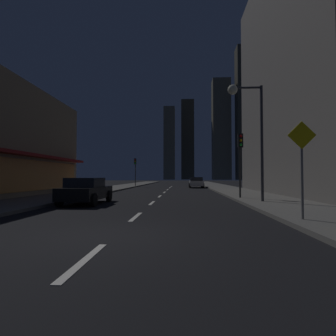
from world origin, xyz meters
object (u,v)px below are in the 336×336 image
at_px(car_parked_near, 86,191).
at_px(car_parked_far, 196,182).
at_px(fire_hydrant_far_left, 99,188).
at_px(traffic_light_near_right, 240,151).
at_px(street_lamp_right, 247,114).
at_px(pedestrian_crossing_sign, 302,161).
at_px(traffic_light_far_left, 135,166).

distance_m(car_parked_near, car_parked_far, 23.19).
distance_m(car_parked_far, fire_hydrant_far_left, 15.80).
distance_m(car_parked_far, traffic_light_near_right, 19.37).
bearing_deg(fire_hydrant_far_left, car_parked_far, 53.04).
relative_size(car_parked_near, fire_hydrant_far_left, 6.48).
height_order(car_parked_near, fire_hydrant_far_left, car_parked_near).
bearing_deg(street_lamp_right, pedestrian_crossing_sign, -88.01).
relative_size(car_parked_near, traffic_light_far_left, 1.01).
relative_size(traffic_light_near_right, traffic_light_far_left, 1.00).
height_order(fire_hydrant_far_left, traffic_light_far_left, traffic_light_far_left).
relative_size(car_parked_near, pedestrian_crossing_sign, 1.34).
distance_m(traffic_light_near_right, pedestrian_crossing_sign, 8.75).
bearing_deg(street_lamp_right, fire_hydrant_far_left, 141.89).
relative_size(street_lamp_right, pedestrian_crossing_sign, 2.09).
bearing_deg(traffic_light_near_right, car_parked_far, 95.67).
height_order(fire_hydrant_far_left, street_lamp_right, street_lamp_right).
distance_m(car_parked_near, street_lamp_right, 9.98).
height_order(car_parked_near, pedestrian_crossing_sign, pedestrian_crossing_sign).
bearing_deg(pedestrian_crossing_sign, traffic_light_far_left, 109.43).
relative_size(car_parked_far, street_lamp_right, 0.64).
xyz_separation_m(car_parked_near, pedestrian_crossing_sign, (9.20, -5.75, 1.28)).
bearing_deg(traffic_light_near_right, fire_hydrant_far_left, 150.32).
bearing_deg(traffic_light_far_left, car_parked_far, -21.96).
bearing_deg(traffic_light_far_left, fire_hydrant_far_left, -91.41).
bearing_deg(car_parked_far, fire_hydrant_far_left, -126.96).
distance_m(car_parked_near, traffic_light_near_right, 9.87).
bearing_deg(fire_hydrant_far_left, traffic_light_near_right, -29.68).
bearing_deg(car_parked_far, car_parked_near, -108.08).
xyz_separation_m(traffic_light_near_right, traffic_light_far_left, (-11.00, 22.79, 0.00)).
height_order(traffic_light_near_right, traffic_light_far_left, same).
height_order(car_parked_far, traffic_light_far_left, traffic_light_far_left).
relative_size(car_parked_near, car_parked_far, 1.00).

